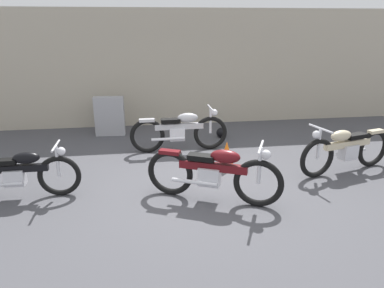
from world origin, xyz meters
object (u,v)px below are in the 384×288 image
Objects in this scene: helmet at (221,133)px; motorcycle_black at (18,174)px; stone_marker at (110,116)px; traffic_cone at (227,155)px; motorcycle_cream at (346,149)px; motorcycle_maroon at (214,173)px; motorcycle_silver at (180,131)px.

helmet is 4.81m from motorcycle_black.
traffic_cone is (2.41, -2.55, -0.22)m from stone_marker.
traffic_cone is at bearing -46.59° from stone_marker.
motorcycle_black is at bearing -12.01° from motorcycle_cream.
stone_marker is 3.52m from traffic_cone.
motorcycle_cream reaches higher than motorcycle_black.
helmet is 0.45× the size of traffic_cone.
motorcycle_black is (-3.95, -2.72, 0.30)m from helmet.
stone_marker is at bearing 133.41° from traffic_cone.
motorcycle_maroon is (-0.52, -1.29, 0.20)m from traffic_cone.
motorcycle_cream is at bearing -12.64° from traffic_cone.
motorcycle_silver is 1.04× the size of motorcycle_cream.
helmet is 0.12× the size of motorcycle_silver.
motorcycle_silver reaches higher than motorcycle_cream.
motorcycle_silver is 3.40m from motorcycle_cream.
traffic_cone is at bearing 11.91° from motorcycle_black.
stone_marker is 2.84m from helmet.
motorcycle_cream is (2.98, -1.63, -0.01)m from motorcycle_silver.
motorcycle_maroon is at bearing -9.66° from motorcycle_black.
motorcycle_black is 0.95× the size of motorcycle_cream.
motorcycle_maroon is at bearing -63.74° from stone_marker.
motorcycle_maroon is at bearing -104.75° from helmet.
stone_marker reaches higher than traffic_cone.
motorcycle_maroon is (3.10, -0.53, 0.05)m from motorcycle_black.
traffic_cone is 1.40m from motorcycle_silver.
motorcycle_silver is 1.06× the size of motorcycle_maroon.
stone_marker is 0.48× the size of motorcycle_maroon.
motorcycle_silver is at bearing 124.70° from traffic_cone.
motorcycle_black is at bearing -147.25° from motorcycle_silver.
motorcycle_cream is (2.19, -0.49, 0.19)m from traffic_cone.
stone_marker is 2.16m from motorcycle_silver.
motorcycle_maroon is at bearing 1.78° from motorcycle_cream.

